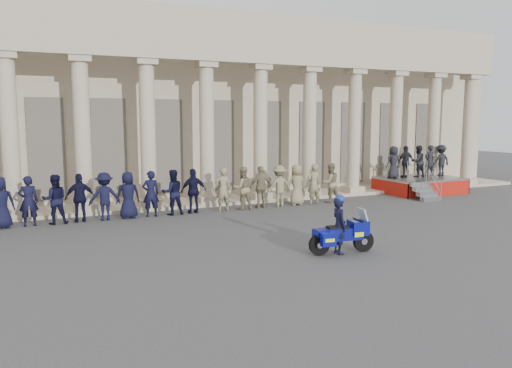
# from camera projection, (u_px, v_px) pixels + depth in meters

# --- Properties ---
(ground) EXTENTS (90.00, 90.00, 0.00)m
(ground) POSITION_uv_depth(u_px,v_px,m) (254.00, 251.00, 14.58)
(ground) COLOR #3D3D40
(ground) RESTS_ON ground
(building) EXTENTS (40.00, 12.50, 9.00)m
(building) POSITION_uv_depth(u_px,v_px,m) (145.00, 107.00, 27.34)
(building) COLOR tan
(building) RESTS_ON ground
(officer_rank) EXTENTS (19.91, 0.69, 1.83)m
(officer_rank) POSITION_uv_depth(u_px,v_px,m) (115.00, 196.00, 19.09)
(officer_rank) COLOR black
(officer_rank) RESTS_ON ground
(reviewing_stand) EXTENTS (4.15, 3.92, 2.47)m
(reviewing_stand) POSITION_uv_depth(u_px,v_px,m) (420.00, 167.00, 26.11)
(reviewing_stand) COLOR gray
(reviewing_stand) RESTS_ON ground
(motorcycle) EXTENTS (2.00, 0.88, 1.29)m
(motorcycle) POSITION_uv_depth(u_px,v_px,m) (342.00, 234.00, 14.25)
(motorcycle) COLOR black
(motorcycle) RESTS_ON ground
(rider) EXTENTS (0.46, 0.64, 1.72)m
(rider) POSITION_uv_depth(u_px,v_px,m) (339.00, 224.00, 14.18)
(rider) COLOR black
(rider) RESTS_ON ground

